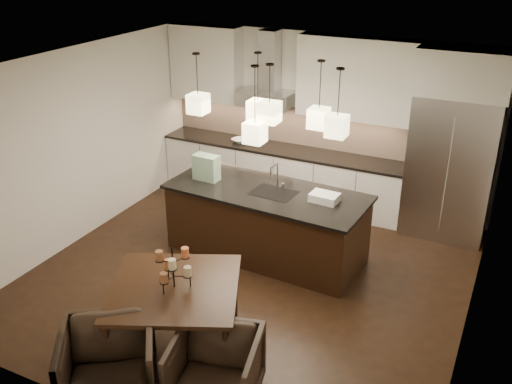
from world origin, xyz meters
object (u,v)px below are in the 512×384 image
at_px(island_body, 266,224).
at_px(dining_table, 177,317).
at_px(armchair_right, 215,372).
at_px(refrigerator, 450,167).
at_px(armchair_left, 109,367).

relative_size(island_body, dining_table, 2.01).
xyz_separation_m(island_body, dining_table, (-0.01, -2.27, -0.07)).
relative_size(dining_table, armchair_right, 1.59).
xyz_separation_m(refrigerator, armchair_left, (-2.31, -4.97, -0.66)).
bearing_deg(island_body, armchair_right, -71.28).
relative_size(refrigerator, island_body, 0.80).
bearing_deg(refrigerator, armchair_left, -114.89).
distance_m(island_body, armchair_left, 3.22).
bearing_deg(armchair_left, island_body, 51.68).
bearing_deg(refrigerator, dining_table, -118.17).
bearing_deg(armchair_right, dining_table, 132.77).
distance_m(refrigerator, island_body, 2.84).
distance_m(refrigerator, armchair_left, 5.52).
bearing_deg(island_body, armchair_left, -89.58).
xyz_separation_m(island_body, armchair_left, (-0.16, -3.22, -0.06)).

